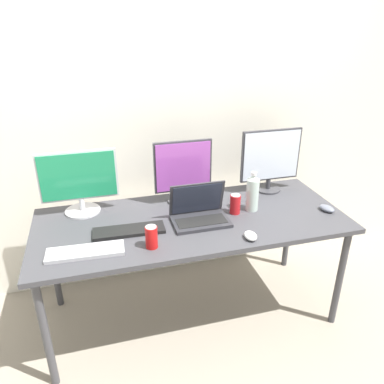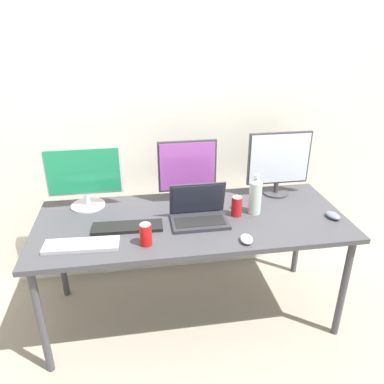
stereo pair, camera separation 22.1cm
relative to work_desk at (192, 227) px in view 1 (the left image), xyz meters
The scene contains 14 objects.
ground_plane 0.68m from the work_desk, ahead, with size 16.00×16.00×0.00m, color gray.
wall_back 0.85m from the work_desk, 90.00° to the left, with size 7.00×0.08×2.60m, color silver.
work_desk is the anchor object (origin of this frame).
monitor_left 0.75m from the work_desk, 157.02° to the left, with size 0.47×0.22×0.40m.
monitor_center 0.37m from the work_desk, 87.77° to the left, with size 0.38×0.21×0.42m.
monitor_right 0.75m from the work_desk, 22.55° to the left, with size 0.43×0.17×0.44m.
laptop_silver 0.12m from the work_desk, 41.52° to the right, with size 0.34×0.22×0.23m.
keyboard_main 0.40m from the work_desk, behind, with size 0.41×0.13×0.02m, color black.
keyboard_aux 0.67m from the work_desk, 161.55° to the right, with size 0.40×0.13×0.02m, color #B2B2B7.
mouse_by_keyboard 0.40m from the work_desk, 50.44° to the right, with size 0.07×0.10×0.04m, color silver.
mouse_by_laptop 0.87m from the work_desk, ahead, with size 0.07×0.10×0.03m, color slate.
water_bottle 0.44m from the work_desk, ahead, with size 0.08×0.08×0.26m.
soda_can_near_keyboard 0.40m from the work_desk, 139.90° to the right, with size 0.07×0.07×0.13m.
soda_can_by_laptop 0.30m from the work_desk, ahead, with size 0.07×0.07×0.13m.
Camera 1 is at (-0.53, -1.94, 1.85)m, focal length 35.00 mm.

